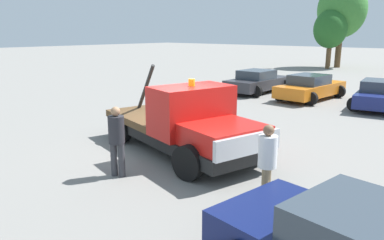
{
  "coord_description": "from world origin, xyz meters",
  "views": [
    {
      "loc": [
        7.4,
        -7.9,
        3.54
      ],
      "look_at": [
        0.5,
        0.0,
        1.05
      ],
      "focal_mm": 35.0,
      "sensor_mm": 36.0,
      "label": 1
    }
  ],
  "objects_px": {
    "utility_pole": "(334,11)",
    "person_near_truck": "(267,160)",
    "parked_car_charcoal": "(258,82)",
    "tree_center": "(342,10)",
    "tow_truck": "(186,125)",
    "tree_left": "(330,29)",
    "person_at_hood": "(117,137)",
    "parked_car_navy": "(382,95)",
    "parked_car_orange": "(310,87)"
  },
  "relations": [
    {
      "from": "person_at_hood",
      "to": "person_near_truck",
      "type": "bearing_deg",
      "value": -97.5
    },
    {
      "from": "tow_truck",
      "to": "utility_pole",
      "type": "xyz_separation_m",
      "value": [
        -7.81,
        30.71,
        4.59
      ]
    },
    {
      "from": "person_near_truck",
      "to": "tree_center",
      "type": "xyz_separation_m",
      "value": [
        -10.33,
        31.76,
        4.56
      ]
    },
    {
      "from": "parked_car_orange",
      "to": "tree_center",
      "type": "height_order",
      "value": "tree_center"
    },
    {
      "from": "parked_car_charcoal",
      "to": "tree_center",
      "type": "height_order",
      "value": "tree_center"
    },
    {
      "from": "tow_truck",
      "to": "person_at_hood",
      "type": "bearing_deg",
      "value": -79.64
    },
    {
      "from": "parked_car_orange",
      "to": "parked_car_navy",
      "type": "relative_size",
      "value": 0.99
    },
    {
      "from": "parked_car_charcoal",
      "to": "tree_center",
      "type": "relative_size",
      "value": 0.56
    },
    {
      "from": "tree_left",
      "to": "tree_center",
      "type": "relative_size",
      "value": 0.67
    },
    {
      "from": "person_near_truck",
      "to": "person_at_hood",
      "type": "distance_m",
      "value": 3.75
    },
    {
      "from": "person_near_truck",
      "to": "utility_pole",
      "type": "xyz_separation_m",
      "value": [
        -11.27,
        32.09,
        4.49
      ]
    },
    {
      "from": "person_near_truck",
      "to": "parked_car_orange",
      "type": "height_order",
      "value": "person_near_truck"
    },
    {
      "from": "person_at_hood",
      "to": "tree_center",
      "type": "distance_m",
      "value": 33.75
    },
    {
      "from": "tree_center",
      "to": "tree_left",
      "type": "bearing_deg",
      "value": -96.4
    },
    {
      "from": "parked_car_charcoal",
      "to": "parked_car_navy",
      "type": "xyz_separation_m",
      "value": [
        6.87,
        -0.21,
        0.0
      ]
    },
    {
      "from": "person_near_truck",
      "to": "parked_car_navy",
      "type": "relative_size",
      "value": 0.36
    },
    {
      "from": "parked_car_charcoal",
      "to": "parked_car_orange",
      "type": "bearing_deg",
      "value": -92.93
    },
    {
      "from": "tree_center",
      "to": "utility_pole",
      "type": "relative_size",
      "value": 0.79
    },
    {
      "from": "person_near_truck",
      "to": "tree_left",
      "type": "bearing_deg",
      "value": -90.07
    },
    {
      "from": "tow_truck",
      "to": "tree_left",
      "type": "bearing_deg",
      "value": 117.88
    },
    {
      "from": "parked_car_navy",
      "to": "tree_left",
      "type": "height_order",
      "value": "tree_left"
    },
    {
      "from": "tree_left",
      "to": "parked_car_orange",
      "type": "bearing_deg",
      "value": -71.07
    },
    {
      "from": "tow_truck",
      "to": "parked_car_navy",
      "type": "xyz_separation_m",
      "value": [
        2.37,
        11.13,
        -0.25
      ]
    },
    {
      "from": "tree_center",
      "to": "tow_truck",
      "type": "bearing_deg",
      "value": -77.27
    },
    {
      "from": "tow_truck",
      "to": "person_at_hood",
      "type": "distance_m",
      "value": 2.39
    },
    {
      "from": "person_at_hood",
      "to": "parked_car_charcoal",
      "type": "relative_size",
      "value": 0.38
    },
    {
      "from": "person_at_hood",
      "to": "parked_car_navy",
      "type": "height_order",
      "value": "person_at_hood"
    },
    {
      "from": "tow_truck",
      "to": "tree_center",
      "type": "distance_m",
      "value": 31.49
    },
    {
      "from": "parked_car_charcoal",
      "to": "parked_car_orange",
      "type": "distance_m",
      "value": 3.35
    },
    {
      "from": "utility_pole",
      "to": "parked_car_orange",
      "type": "bearing_deg",
      "value": -71.24
    },
    {
      "from": "utility_pole",
      "to": "parked_car_navy",
      "type": "bearing_deg",
      "value": -62.54
    },
    {
      "from": "parked_car_charcoal",
      "to": "tree_center",
      "type": "distance_m",
      "value": 19.8
    },
    {
      "from": "parked_car_orange",
      "to": "utility_pole",
      "type": "bearing_deg",
      "value": 22.46
    },
    {
      "from": "utility_pole",
      "to": "person_near_truck",
      "type": "bearing_deg",
      "value": -70.64
    },
    {
      "from": "person_at_hood",
      "to": "tree_center",
      "type": "height_order",
      "value": "tree_center"
    },
    {
      "from": "tow_truck",
      "to": "parked_car_orange",
      "type": "xyz_separation_m",
      "value": [
        -1.16,
        11.13,
        -0.25
      ]
    },
    {
      "from": "person_near_truck",
      "to": "parked_car_navy",
      "type": "distance_m",
      "value": 12.56
    },
    {
      "from": "parked_car_orange",
      "to": "person_at_hood",
      "type": "bearing_deg",
      "value": -172.03
    },
    {
      "from": "tow_truck",
      "to": "person_near_truck",
      "type": "xyz_separation_m",
      "value": [
        3.46,
        -1.38,
        0.1
      ]
    },
    {
      "from": "tow_truck",
      "to": "parked_car_orange",
      "type": "height_order",
      "value": "tow_truck"
    },
    {
      "from": "parked_car_orange",
      "to": "person_near_truck",
      "type": "bearing_deg",
      "value": -156.02
    },
    {
      "from": "person_near_truck",
      "to": "parked_car_charcoal",
      "type": "xyz_separation_m",
      "value": [
        -7.96,
        12.72,
        -0.35
      ]
    },
    {
      "from": "parked_car_orange",
      "to": "utility_pole",
      "type": "relative_size",
      "value": 0.46
    },
    {
      "from": "utility_pole",
      "to": "parked_car_charcoal",
      "type": "bearing_deg",
      "value": -80.3
    },
    {
      "from": "tow_truck",
      "to": "parked_car_charcoal",
      "type": "distance_m",
      "value": 12.21
    },
    {
      "from": "person_at_hood",
      "to": "parked_car_orange",
      "type": "relative_size",
      "value": 0.37
    },
    {
      "from": "tree_left",
      "to": "parked_car_charcoal",
      "type": "bearing_deg",
      "value": -81.39
    },
    {
      "from": "person_at_hood",
      "to": "parked_car_orange",
      "type": "xyz_separation_m",
      "value": [
        -1.01,
        13.51,
        -0.38
      ]
    },
    {
      "from": "parked_car_charcoal",
      "to": "person_at_hood",
      "type": "bearing_deg",
      "value": -161.64
    },
    {
      "from": "parked_car_orange",
      "to": "tree_center",
      "type": "xyz_separation_m",
      "value": [
        -5.71,
        19.25,
        4.92
      ]
    }
  ]
}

